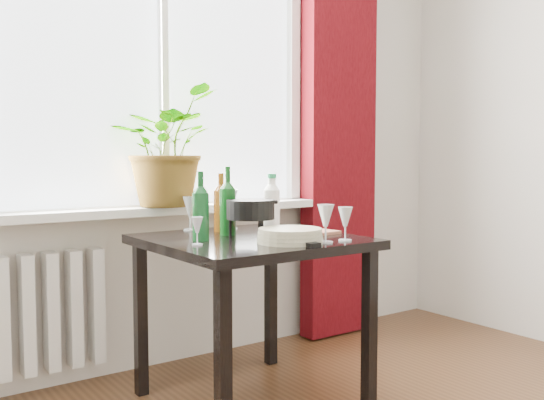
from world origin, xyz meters
TOP-DOWN VIEW (x-y plane):
  - window at (0.00, 2.22)m, footprint 1.72×0.08m
  - windowsill at (0.00, 2.15)m, footprint 1.72×0.20m
  - curtain at (1.12, 2.12)m, footprint 0.50×0.12m
  - radiator at (-0.75, 2.18)m, footprint 0.80×0.10m
  - table at (0.10, 1.55)m, footprint 0.85×0.85m
  - potted_plant at (-0.04, 2.12)m, footprint 0.72×0.71m
  - wine_bottle_left at (-0.13, 1.58)m, footprint 0.09×0.09m
  - wine_bottle_right at (0.06, 1.67)m, footprint 0.09×0.09m
  - bottle_amber at (0.10, 1.80)m, footprint 0.08×0.08m
  - cleaning_bottle at (0.33, 1.71)m, footprint 0.09×0.09m
  - wineglass_front_right at (0.25, 1.22)m, footprint 0.09×0.09m
  - wineglass_far_right at (0.35, 1.22)m, footprint 0.07×0.07m
  - wineglass_back_center at (0.18, 1.85)m, footprint 0.10×0.10m
  - wineglass_back_left at (-0.00, 1.92)m, footprint 0.08×0.08m
  - wineglass_front_left at (-0.21, 1.47)m, footprint 0.05×0.05m
  - plate_stack at (0.13, 1.31)m, footprint 0.31×0.31m
  - fondue_pot at (0.10, 1.56)m, footprint 0.26×0.23m
  - tv_remote at (0.14, 1.23)m, footprint 0.07×0.17m
  - cutting_board at (0.37, 1.48)m, footprint 0.26×0.18m

SIDE VIEW (x-z plane):
  - radiator at x=-0.75m, z-range 0.10..0.66m
  - table at x=0.10m, z-range 0.28..1.02m
  - cutting_board at x=0.37m, z-range 0.74..0.75m
  - tv_remote at x=0.14m, z-range 0.74..0.76m
  - plate_stack at x=0.13m, z-range 0.74..0.80m
  - wineglass_front_left at x=-0.21m, z-range 0.74..0.85m
  - wineglass_far_right at x=0.35m, z-range 0.74..0.89m
  - wineglass_front_right at x=0.25m, z-range 0.74..0.90m
  - fondue_pot at x=0.10m, z-range 0.74..0.90m
  - wineglass_back_left at x=0.00m, z-range 0.74..0.91m
  - windowsill at x=0.00m, z-range 0.80..0.84m
  - wineglass_back_center at x=0.18m, z-range 0.74..0.94m
  - cleaning_bottle at x=0.33m, z-range 0.74..1.01m
  - bottle_amber at x=0.10m, z-range 0.74..1.02m
  - wine_bottle_left at x=-0.13m, z-range 0.74..1.04m
  - wine_bottle_right at x=0.06m, z-range 0.74..1.05m
  - potted_plant at x=-0.04m, z-range 0.84..1.45m
  - curtain at x=1.12m, z-range 0.01..2.58m
  - window at x=0.00m, z-range 0.79..2.41m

